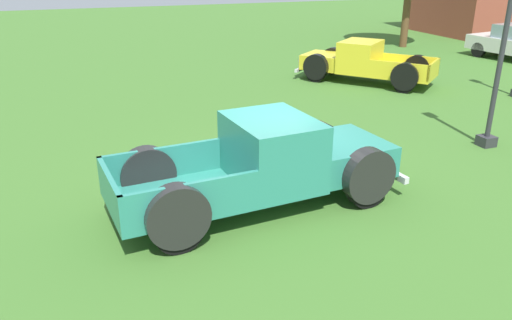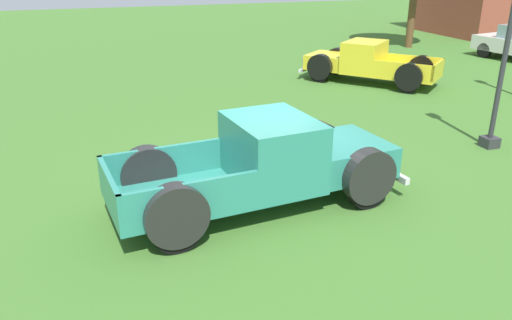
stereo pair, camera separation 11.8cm
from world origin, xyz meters
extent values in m
plane|color=#3D6B28|center=(0.00, 0.00, 0.00)|extent=(80.00, 80.00, 0.00)
cube|color=#2D8475|center=(0.69, 1.25, 0.69)|extent=(1.75, 1.73, 0.58)
cube|color=silver|center=(0.61, 2.06, 0.69)|extent=(1.45, 0.20, 0.49)
sphere|color=silver|center=(-0.03, 1.98, 0.72)|extent=(0.21, 0.21, 0.21)
sphere|color=silver|center=(1.26, 2.10, 0.72)|extent=(0.21, 0.21, 0.21)
cube|color=#2D8475|center=(0.83, -0.23, 1.01)|extent=(1.89, 1.54, 1.22)
cube|color=#8C9EA8|center=(0.77, 0.42, 1.28)|extent=(1.53, 0.19, 0.54)
cube|color=#2D8475|center=(1.00, -2.02, 0.46)|extent=(1.97, 2.38, 0.11)
cube|color=#2D8475|center=(0.16, -2.10, 0.80)|extent=(0.29, 2.22, 0.58)
cube|color=#2D8475|center=(1.84, -1.94, 0.80)|extent=(0.29, 2.22, 0.58)
cube|color=#2D8475|center=(1.10, -3.09, 0.80)|extent=(1.77, 0.25, 0.58)
cylinder|color=black|center=(-0.20, 1.17, 0.40)|extent=(0.31, 0.82, 0.81)
cylinder|color=#B7B7BC|center=(-0.21, 1.17, 0.40)|extent=(0.28, 0.34, 0.32)
cylinder|color=black|center=(-0.20, 1.17, 0.61)|extent=(0.39, 1.04, 1.02)
cylinder|color=black|center=(1.57, 1.33, 0.40)|extent=(0.31, 0.82, 0.81)
cylinder|color=#B7B7BC|center=(1.58, 1.34, 0.40)|extent=(0.28, 0.34, 0.32)
cylinder|color=black|center=(1.57, 1.33, 0.61)|extent=(0.39, 1.04, 1.02)
cylinder|color=black|center=(0.13, -2.37, 0.40)|extent=(0.31, 0.82, 0.81)
cylinder|color=#B7B7BC|center=(0.12, -2.37, 0.40)|extent=(0.28, 0.34, 0.32)
cylinder|color=black|center=(0.13, -2.37, 0.61)|extent=(0.39, 1.04, 1.02)
cylinder|color=black|center=(1.91, -2.20, 0.40)|extent=(0.31, 0.82, 0.81)
cylinder|color=#B7B7BC|center=(1.92, -2.20, 0.40)|extent=(0.28, 0.34, 0.32)
cylinder|color=black|center=(1.91, -2.20, 0.61)|extent=(0.39, 1.04, 1.02)
cube|color=silver|center=(0.61, 2.11, 0.36)|extent=(1.94, 0.29, 0.13)
cube|color=yellow|center=(-8.22, 5.54, 0.63)|extent=(2.03, 2.04, 0.53)
cube|color=silver|center=(-8.79, 5.06, 0.63)|extent=(0.88, 1.04, 0.44)
sphere|color=silver|center=(-8.40, 4.63, 0.65)|extent=(0.19, 0.19, 0.19)
sphere|color=silver|center=(-9.15, 5.52, 0.65)|extent=(0.19, 0.19, 0.19)
cube|color=yellow|center=(-7.20, 6.40, 0.91)|extent=(1.98, 2.03, 1.10)
cube|color=#8C9EA8|center=(-7.64, 6.02, 1.16)|extent=(0.92, 1.08, 0.48)
cube|color=yellow|center=(-5.95, 7.44, 0.41)|extent=(2.57, 2.52, 0.10)
cube|color=yellow|center=(-5.46, 6.85, 0.72)|extent=(1.59, 1.35, 0.53)
cube|color=yellow|center=(-6.44, 8.02, 0.72)|extent=(1.59, 1.35, 0.53)
cube|color=yellow|center=(-5.21, 8.06, 0.72)|extent=(1.08, 1.28, 0.53)
cylinder|color=black|center=(-7.71, 4.92, 0.36)|extent=(0.69, 0.63, 0.73)
cylinder|color=#B7B7BC|center=(-7.70, 4.91, 0.36)|extent=(0.37, 0.36, 0.29)
cylinder|color=black|center=(-7.71, 4.92, 0.55)|extent=(0.88, 0.79, 0.92)
cylinder|color=black|center=(-8.74, 6.15, 0.36)|extent=(0.69, 0.63, 0.73)
cylinder|color=#B7B7BC|center=(-8.74, 6.16, 0.36)|extent=(0.37, 0.36, 0.29)
cylinder|color=black|center=(-8.74, 6.15, 0.55)|extent=(0.88, 0.79, 0.92)
cylinder|color=black|center=(-5.25, 6.97, 0.36)|extent=(0.69, 0.63, 0.73)
cylinder|color=#B7B7BC|center=(-5.24, 6.97, 0.36)|extent=(0.37, 0.36, 0.29)
cylinder|color=black|center=(-5.25, 6.97, 0.55)|extent=(0.88, 0.79, 0.92)
cylinder|color=black|center=(-6.28, 8.21, 0.36)|extent=(0.69, 0.63, 0.73)
cylinder|color=#B7B7BC|center=(-6.28, 8.22, 0.36)|extent=(0.37, 0.36, 0.29)
cylinder|color=black|center=(-6.28, 8.21, 0.55)|extent=(0.88, 0.79, 0.92)
cube|color=silver|center=(-8.82, 5.04, 0.33)|extent=(1.19, 1.40, 0.11)
cylinder|color=black|center=(-9.58, 14.03, 0.33)|extent=(0.68, 0.31, 0.65)
cylinder|color=black|center=(-9.85, 15.64, 0.33)|extent=(0.68, 0.31, 0.65)
cube|color=#2D2D33|center=(-0.20, 5.76, 0.12)|extent=(0.36, 0.36, 0.25)
cylinder|color=#2D2D33|center=(-0.20, 5.76, 2.13)|extent=(0.12, 0.12, 3.75)
cylinder|color=brown|center=(-13.14, 12.52, 1.64)|extent=(0.36, 0.36, 3.28)
camera|label=1|loc=(8.74, -3.45, 4.27)|focal=35.81mm
camera|label=2|loc=(8.78, -3.34, 4.27)|focal=35.81mm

